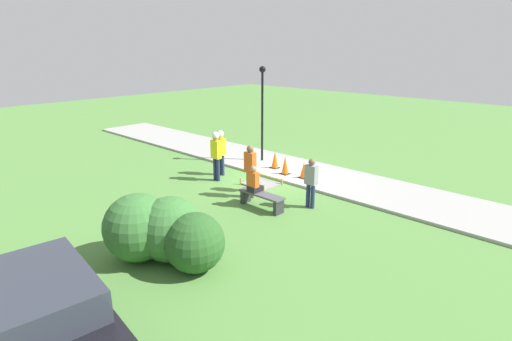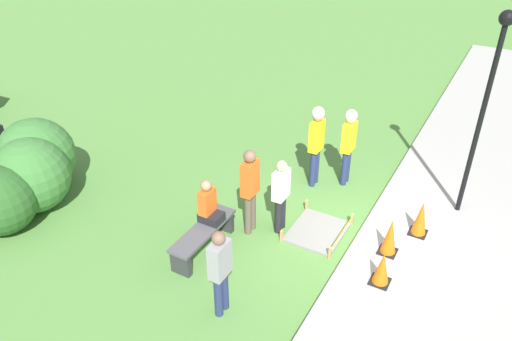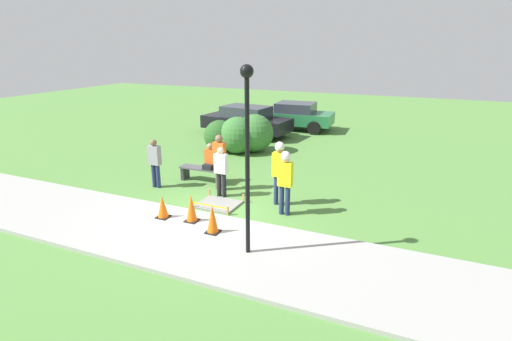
{
  "view_description": "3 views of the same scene",
  "coord_description": "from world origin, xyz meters",
  "px_view_note": "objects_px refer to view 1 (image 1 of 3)",
  "views": [
    {
      "loc": [
        -9.95,
        11.44,
        5.06
      ],
      "look_at": [
        -0.75,
        1.6,
        0.87
      ],
      "focal_mm": 28.0,
      "sensor_mm": 36.0,
      "label": 1
    },
    {
      "loc": [
        -7.78,
        -2.05,
        6.38
      ],
      "look_at": [
        -0.37,
        2.11,
        1.14
      ],
      "focal_mm": 35.0,
      "sensor_mm": 36.0,
      "label": 2
    },
    {
      "loc": [
        5.31,
        -8.96,
        4.67
      ],
      "look_at": [
        0.34,
        2.28,
        0.74
      ],
      "focal_mm": 28.0,
      "sensor_mm": 36.0,
      "label": 3
    }
  ],
  "objects_px": {
    "parked_car_black": "(42,316)",
    "lamppost_near": "(262,101)",
    "person_seated_on_bench": "(254,182)",
    "bystander_in_orange_shirt": "(250,168)",
    "worker_assistant": "(216,151)",
    "worker_supervisor": "(221,148)",
    "park_bench": "(262,198)",
    "traffic_cone_far_patch": "(285,165)",
    "bystander_in_gray_shirt": "(253,167)",
    "traffic_cone_sidewalk_edge": "(275,160)",
    "traffic_cone_near_patch": "(304,170)",
    "bystander_in_white_shirt": "(311,180)"
  },
  "relations": [
    {
      "from": "person_seated_on_bench",
      "to": "park_bench",
      "type": "bearing_deg",
      "value": -170.33
    },
    {
      "from": "person_seated_on_bench",
      "to": "bystander_in_orange_shirt",
      "type": "relative_size",
      "value": 0.48
    },
    {
      "from": "worker_supervisor",
      "to": "lamppost_near",
      "type": "relative_size",
      "value": 0.45
    },
    {
      "from": "traffic_cone_far_patch",
      "to": "lamppost_near",
      "type": "height_order",
      "value": "lamppost_near"
    },
    {
      "from": "worker_assistant",
      "to": "lamppost_near",
      "type": "relative_size",
      "value": 0.47
    },
    {
      "from": "traffic_cone_near_patch",
      "to": "bystander_in_white_shirt",
      "type": "bearing_deg",
      "value": 130.9
    },
    {
      "from": "traffic_cone_near_patch",
      "to": "park_bench",
      "type": "relative_size",
      "value": 0.38
    },
    {
      "from": "traffic_cone_sidewalk_edge",
      "to": "worker_assistant",
      "type": "bearing_deg",
      "value": 73.08
    },
    {
      "from": "worker_assistant",
      "to": "worker_supervisor",
      "type": "bearing_deg",
      "value": -56.51
    },
    {
      "from": "traffic_cone_far_patch",
      "to": "traffic_cone_sidewalk_edge",
      "type": "xyz_separation_m",
      "value": [
        0.85,
        -0.36,
        -0.0
      ]
    },
    {
      "from": "bystander_in_orange_shirt",
      "to": "worker_assistant",
      "type": "bearing_deg",
      "value": -10.54
    },
    {
      "from": "traffic_cone_sidewalk_edge",
      "to": "bystander_in_gray_shirt",
      "type": "relative_size",
      "value": 0.46
    },
    {
      "from": "bystander_in_orange_shirt",
      "to": "parked_car_black",
      "type": "distance_m",
      "value": 8.27
    },
    {
      "from": "person_seated_on_bench",
      "to": "parked_car_black",
      "type": "height_order",
      "value": "parked_car_black"
    },
    {
      "from": "traffic_cone_far_patch",
      "to": "park_bench",
      "type": "bearing_deg",
      "value": 116.45
    },
    {
      "from": "person_seated_on_bench",
      "to": "bystander_in_white_shirt",
      "type": "distance_m",
      "value": 1.85
    },
    {
      "from": "bystander_in_gray_shirt",
      "to": "worker_supervisor",
      "type": "bearing_deg",
      "value": -12.72
    },
    {
      "from": "traffic_cone_sidewalk_edge",
      "to": "bystander_in_orange_shirt",
      "type": "height_order",
      "value": "bystander_in_orange_shirt"
    },
    {
      "from": "bystander_in_gray_shirt",
      "to": "lamppost_near",
      "type": "xyz_separation_m",
      "value": [
        2.35,
        -3.06,
        1.9
      ]
    },
    {
      "from": "worker_assistant",
      "to": "bystander_in_orange_shirt",
      "type": "distance_m",
      "value": 2.28
    },
    {
      "from": "traffic_cone_sidewalk_edge",
      "to": "worker_supervisor",
      "type": "xyz_separation_m",
      "value": [
        1.2,
        1.99,
        0.66
      ]
    },
    {
      "from": "traffic_cone_sidewalk_edge",
      "to": "parked_car_black",
      "type": "distance_m",
      "value": 11.6
    },
    {
      "from": "parked_car_black",
      "to": "lamppost_near",
      "type": "bearing_deg",
      "value": -57.7
    },
    {
      "from": "bystander_in_gray_shirt",
      "to": "lamppost_near",
      "type": "bearing_deg",
      "value": -52.48
    },
    {
      "from": "worker_assistant",
      "to": "traffic_cone_far_patch",
      "type": "bearing_deg",
      "value": -126.23
    },
    {
      "from": "park_bench",
      "to": "bystander_in_gray_shirt",
      "type": "height_order",
      "value": "bystander_in_gray_shirt"
    },
    {
      "from": "worker_assistant",
      "to": "park_bench",
      "type": "bearing_deg",
      "value": 164.48
    },
    {
      "from": "person_seated_on_bench",
      "to": "parked_car_black",
      "type": "bearing_deg",
      "value": 105.66
    },
    {
      "from": "person_seated_on_bench",
      "to": "bystander_in_orange_shirt",
      "type": "height_order",
      "value": "bystander_in_orange_shirt"
    },
    {
      "from": "bystander_in_orange_shirt",
      "to": "bystander_in_white_shirt",
      "type": "distance_m",
      "value": 2.2
    },
    {
      "from": "bystander_in_gray_shirt",
      "to": "parked_car_black",
      "type": "height_order",
      "value": "bystander_in_gray_shirt"
    },
    {
      "from": "traffic_cone_near_patch",
      "to": "worker_supervisor",
      "type": "height_order",
      "value": "worker_supervisor"
    },
    {
      "from": "traffic_cone_near_patch",
      "to": "traffic_cone_sidewalk_edge",
      "type": "xyz_separation_m",
      "value": [
        1.7,
        -0.24,
        0.06
      ]
    },
    {
      "from": "bystander_in_orange_shirt",
      "to": "bystander_in_gray_shirt",
      "type": "bearing_deg",
      "value": -56.7
    },
    {
      "from": "worker_supervisor",
      "to": "bystander_in_gray_shirt",
      "type": "relative_size",
      "value": 1.16
    },
    {
      "from": "traffic_cone_sidewalk_edge",
      "to": "worker_assistant",
      "type": "distance_m",
      "value": 2.82
    },
    {
      "from": "park_bench",
      "to": "bystander_in_gray_shirt",
      "type": "xyz_separation_m",
      "value": [
        1.29,
        -0.98,
        0.55
      ]
    },
    {
      "from": "traffic_cone_near_patch",
      "to": "person_seated_on_bench",
      "type": "distance_m",
      "value": 3.36
    },
    {
      "from": "park_bench",
      "to": "lamppost_near",
      "type": "bearing_deg",
      "value": -47.93
    },
    {
      "from": "person_seated_on_bench",
      "to": "worker_supervisor",
      "type": "xyz_separation_m",
      "value": [
        3.31,
        -1.55,
        0.26
      ]
    },
    {
      "from": "traffic_cone_sidewalk_edge",
      "to": "bystander_in_gray_shirt",
      "type": "xyz_separation_m",
      "value": [
        -1.11,
        2.52,
        0.44
      ]
    },
    {
      "from": "traffic_cone_far_patch",
      "to": "worker_supervisor",
      "type": "distance_m",
      "value": 2.7
    },
    {
      "from": "traffic_cone_sidewalk_edge",
      "to": "worker_supervisor",
      "type": "distance_m",
      "value": 2.42
    },
    {
      "from": "worker_assistant",
      "to": "parked_car_black",
      "type": "relative_size",
      "value": 0.4
    },
    {
      "from": "person_seated_on_bench",
      "to": "worker_supervisor",
      "type": "relative_size",
      "value": 0.48
    },
    {
      "from": "person_seated_on_bench",
      "to": "worker_assistant",
      "type": "relative_size",
      "value": 0.46
    },
    {
      "from": "bystander_in_orange_shirt",
      "to": "bystander_in_white_shirt",
      "type": "relative_size",
      "value": 1.12
    },
    {
      "from": "bystander_in_gray_shirt",
      "to": "bystander_in_orange_shirt",
      "type": "bearing_deg",
      "value": 123.3
    },
    {
      "from": "bystander_in_orange_shirt",
      "to": "park_bench",
      "type": "bearing_deg",
      "value": 153.84
    },
    {
      "from": "traffic_cone_far_patch",
      "to": "park_bench",
      "type": "height_order",
      "value": "traffic_cone_far_patch"
    }
  ]
}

